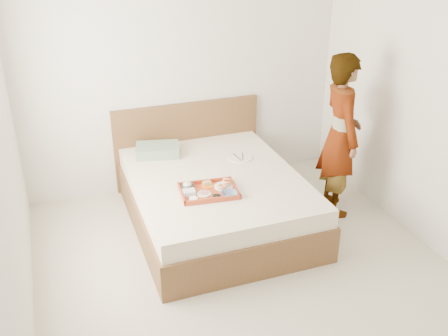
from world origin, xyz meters
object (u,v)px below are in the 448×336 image
at_px(bed, 216,200).
at_px(person, 340,136).
at_px(dinner_plate, 240,158).
at_px(tray, 209,191).

distance_m(bed, person, 1.38).
height_order(bed, person, person).
height_order(dinner_plate, person, person).
relative_size(bed, person, 1.21).
bearing_deg(dinner_plate, person, -26.57).
bearing_deg(bed, dinner_plate, 38.56).
distance_m(tray, dinner_plate, 0.80).
bearing_deg(tray, bed, 66.73).
bearing_deg(dinner_plate, bed, -141.44).
bearing_deg(tray, dinner_plate, 54.05).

